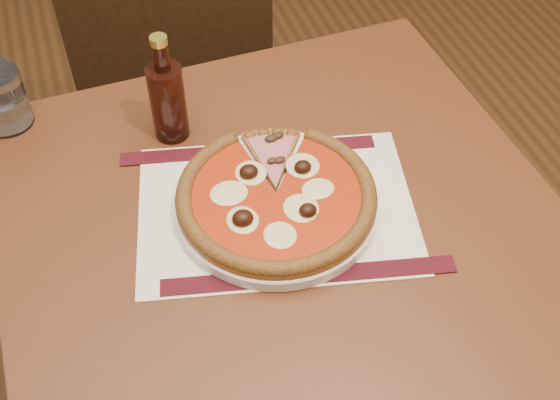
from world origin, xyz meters
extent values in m
cube|color=#553118|center=(0.00, 0.00, -0.01)|extent=(5.00, 6.00, 0.02)
cube|color=#592815|center=(0.39, -0.92, 0.73)|extent=(0.82, 0.82, 0.04)
cylinder|color=#592815|center=(0.03, -0.58, 0.35)|extent=(0.05, 0.05, 0.71)
cylinder|color=#592815|center=(0.73, -0.56, 0.35)|extent=(0.05, 0.05, 0.71)
cube|color=black|center=(0.41, -0.13, 0.43)|extent=(0.52, 0.52, 0.04)
cylinder|color=black|center=(0.63, -0.01, 0.21)|extent=(0.04, 0.04, 0.41)
cylinder|color=black|center=(0.28, 0.09, 0.21)|extent=(0.04, 0.04, 0.41)
cylinder|color=black|center=(0.53, -0.36, 0.21)|extent=(0.04, 0.04, 0.41)
cylinder|color=black|center=(0.18, -0.26, 0.21)|extent=(0.04, 0.04, 0.41)
cube|color=black|center=(0.35, -0.32, 0.67)|extent=(0.41, 0.16, 0.44)
cube|color=beige|center=(0.39, -0.89, 0.75)|extent=(0.45, 0.37, 0.00)
cylinder|color=white|center=(0.39, -0.89, 0.76)|extent=(0.29, 0.29, 0.02)
cylinder|color=#9E6426|center=(0.39, -0.89, 0.78)|extent=(0.29, 0.29, 0.01)
torus|color=#92591F|center=(0.39, -0.89, 0.78)|extent=(0.29, 0.29, 0.02)
cylinder|color=#9C2407|center=(0.39, -0.89, 0.78)|extent=(0.24, 0.24, 0.00)
ellipsoid|color=beige|center=(0.37, -0.84, 0.79)|extent=(0.05, 0.04, 0.01)
ellipsoid|color=beige|center=(0.31, -0.86, 0.79)|extent=(0.05, 0.04, 0.01)
ellipsoid|color=beige|center=(0.35, -0.91, 0.79)|extent=(0.05, 0.04, 0.01)
ellipsoid|color=beige|center=(0.37, -0.97, 0.79)|extent=(0.05, 0.04, 0.01)
ellipsoid|color=beige|center=(0.42, -0.93, 0.79)|extent=(0.05, 0.04, 0.01)
ellipsoid|color=beige|center=(0.47, -0.90, 0.79)|extent=(0.05, 0.04, 0.01)
ellipsoid|color=beige|center=(0.43, -0.86, 0.79)|extent=(0.05, 0.04, 0.01)
ellipsoid|color=black|center=(0.36, -0.84, 0.80)|extent=(0.03, 0.02, 0.02)
ellipsoid|color=black|center=(0.31, -0.93, 0.80)|extent=(0.03, 0.02, 0.02)
ellipsoid|color=black|center=(0.42, -0.94, 0.80)|extent=(0.03, 0.02, 0.02)
ellipsoid|color=black|center=(0.47, -0.84, 0.80)|extent=(0.03, 0.02, 0.02)
ellipsoid|color=#331E12|center=(0.42, -0.83, 0.79)|extent=(0.02, 0.01, 0.01)
ellipsoid|color=#331E12|center=(0.42, -0.79, 0.79)|extent=(0.02, 0.01, 0.01)
ellipsoid|color=#331E12|center=(0.40, -0.83, 0.79)|extent=(0.02, 0.01, 0.01)
ellipsoid|color=#331E12|center=(0.40, -0.79, 0.79)|extent=(0.02, 0.01, 0.01)
cylinder|color=white|center=(0.04, -0.57, 0.80)|extent=(0.08, 0.08, 0.10)
cylinder|color=black|center=(0.28, -0.68, 0.81)|extent=(0.06, 0.06, 0.13)
cylinder|color=black|center=(0.28, -0.68, 0.90)|extent=(0.02, 0.02, 0.06)
cylinder|color=#A3A336|center=(0.28, -0.68, 0.93)|extent=(0.03, 0.03, 0.01)
camera|label=1|loc=(0.18, -1.52, 1.52)|focal=45.00mm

